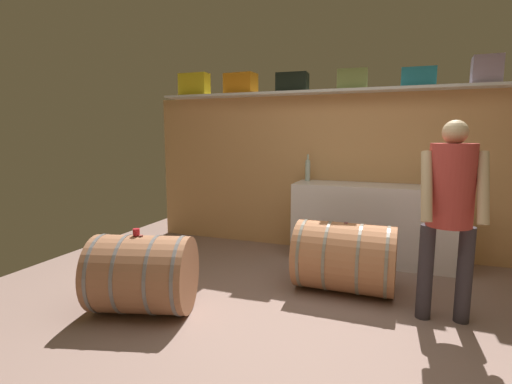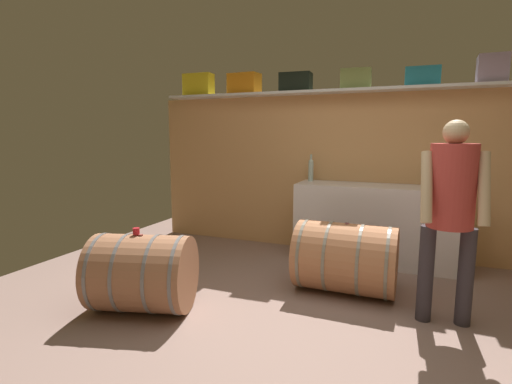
{
  "view_description": "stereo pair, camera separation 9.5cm",
  "coord_description": "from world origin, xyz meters",
  "px_view_note": "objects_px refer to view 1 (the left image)",
  "views": [
    {
      "loc": [
        0.61,
        -2.71,
        1.5
      ],
      "look_at": [
        -0.62,
        0.56,
        0.98
      ],
      "focal_mm": 27.15,
      "sensor_mm": 36.0,
      "label": 1
    },
    {
      "loc": [
        0.7,
        -2.67,
        1.5
      ],
      "look_at": [
        -0.62,
        0.56,
        0.98
      ],
      "focal_mm": 27.15,
      "sensor_mm": 36.0,
      "label": 2
    }
  ],
  "objects_px": {
    "toolcase_teal": "(418,78)",
    "tasting_cup": "(136,232)",
    "toolcase_yellow": "(194,85)",
    "winemaker_pouring": "(450,201)",
    "toolcase_black": "(292,83)",
    "wine_bottle_clear": "(308,169)",
    "toolcase_grey": "(486,70)",
    "wine_barrel_near": "(143,274)",
    "toolcase_olive": "(352,80)",
    "wine_glass": "(447,179)",
    "wine_bottle_dark": "(448,174)",
    "work_cabinet": "(374,224)",
    "toolcase_orange": "(241,84)",
    "wine_barrel_far": "(345,257)"
  },
  "relations": [
    {
      "from": "tasting_cup",
      "to": "wine_glass",
      "type": "bearing_deg",
      "value": 38.84
    },
    {
      "from": "work_cabinet",
      "to": "toolcase_black",
      "type": "bearing_deg",
      "value": 170.21
    },
    {
      "from": "work_cabinet",
      "to": "wine_barrel_near",
      "type": "xyz_separation_m",
      "value": [
        -1.73,
        -2.07,
        -0.13
      ]
    },
    {
      "from": "wine_bottle_dark",
      "to": "toolcase_olive",
      "type": "bearing_deg",
      "value": 174.71
    },
    {
      "from": "toolcase_teal",
      "to": "wine_bottle_dark",
      "type": "height_order",
      "value": "toolcase_teal"
    },
    {
      "from": "toolcase_grey",
      "to": "wine_barrel_near",
      "type": "xyz_separation_m",
      "value": [
        -2.79,
        -2.25,
        -1.84
      ]
    },
    {
      "from": "toolcase_grey",
      "to": "toolcase_black",
      "type": "bearing_deg",
      "value": -177.88
    },
    {
      "from": "tasting_cup",
      "to": "work_cabinet",
      "type": "bearing_deg",
      "value": 49.28
    },
    {
      "from": "tasting_cup",
      "to": "toolcase_olive",
      "type": "bearing_deg",
      "value": 57.28
    },
    {
      "from": "toolcase_olive",
      "to": "toolcase_teal",
      "type": "height_order",
      "value": "toolcase_olive"
    },
    {
      "from": "toolcase_olive",
      "to": "toolcase_grey",
      "type": "bearing_deg",
      "value": -3.9
    },
    {
      "from": "toolcase_olive",
      "to": "work_cabinet",
      "type": "distance_m",
      "value": 1.73
    },
    {
      "from": "toolcase_black",
      "to": "winemaker_pouring",
      "type": "height_order",
      "value": "toolcase_black"
    },
    {
      "from": "wine_barrel_near",
      "to": "wine_bottle_dark",
      "type": "bearing_deg",
      "value": 25.0
    },
    {
      "from": "wine_bottle_clear",
      "to": "work_cabinet",
      "type": "bearing_deg",
      "value": -8.81
    },
    {
      "from": "wine_bottle_dark",
      "to": "wine_barrel_far",
      "type": "distance_m",
      "value": 1.62
    },
    {
      "from": "toolcase_grey",
      "to": "work_cabinet",
      "type": "height_order",
      "value": "toolcase_grey"
    },
    {
      "from": "toolcase_olive",
      "to": "wine_barrel_near",
      "type": "relative_size",
      "value": 0.36
    },
    {
      "from": "toolcase_grey",
      "to": "wine_barrel_far",
      "type": "relative_size",
      "value": 0.31
    },
    {
      "from": "wine_bottle_clear",
      "to": "wine_barrel_near",
      "type": "relative_size",
      "value": 0.35
    },
    {
      "from": "toolcase_teal",
      "to": "wine_bottle_dark",
      "type": "bearing_deg",
      "value": -16.16
    },
    {
      "from": "toolcase_yellow",
      "to": "toolcase_orange",
      "type": "height_order",
      "value": "toolcase_yellow"
    },
    {
      "from": "work_cabinet",
      "to": "wine_glass",
      "type": "height_order",
      "value": "wine_glass"
    },
    {
      "from": "toolcase_black",
      "to": "work_cabinet",
      "type": "relative_size",
      "value": 0.2
    },
    {
      "from": "toolcase_orange",
      "to": "wine_bottle_dark",
      "type": "height_order",
      "value": "toolcase_orange"
    },
    {
      "from": "toolcase_olive",
      "to": "toolcase_grey",
      "type": "height_order",
      "value": "toolcase_grey"
    },
    {
      "from": "toolcase_yellow",
      "to": "toolcase_grey",
      "type": "bearing_deg",
      "value": -0.75
    },
    {
      "from": "toolcase_black",
      "to": "toolcase_teal",
      "type": "relative_size",
      "value": 1.06
    },
    {
      "from": "tasting_cup",
      "to": "wine_barrel_far",
      "type": "bearing_deg",
      "value": 33.55
    },
    {
      "from": "toolcase_grey",
      "to": "wine_glass",
      "type": "xyz_separation_m",
      "value": [
        -0.33,
        -0.23,
        -1.15
      ]
    },
    {
      "from": "wine_bottle_dark",
      "to": "wine_bottle_clear",
      "type": "height_order",
      "value": "wine_bottle_clear"
    },
    {
      "from": "wine_bottle_clear",
      "to": "tasting_cup",
      "type": "height_order",
      "value": "wine_bottle_clear"
    },
    {
      "from": "toolcase_black",
      "to": "wine_bottle_clear",
      "type": "xyz_separation_m",
      "value": [
        0.23,
        -0.05,
        -1.08
      ]
    },
    {
      "from": "toolcase_teal",
      "to": "wine_bottle_clear",
      "type": "bearing_deg",
      "value": -178.06
    },
    {
      "from": "work_cabinet",
      "to": "winemaker_pouring",
      "type": "distance_m",
      "value": 1.58
    },
    {
      "from": "toolcase_grey",
      "to": "winemaker_pouring",
      "type": "bearing_deg",
      "value": -103.33
    },
    {
      "from": "toolcase_yellow",
      "to": "winemaker_pouring",
      "type": "relative_size",
      "value": 0.25
    },
    {
      "from": "wine_glass",
      "to": "wine_barrel_near",
      "type": "relative_size",
      "value": 0.15
    },
    {
      "from": "toolcase_yellow",
      "to": "toolcase_olive",
      "type": "relative_size",
      "value": 1.18
    },
    {
      "from": "toolcase_orange",
      "to": "toolcase_olive",
      "type": "distance_m",
      "value": 1.44
    },
    {
      "from": "toolcase_teal",
      "to": "tasting_cup",
      "type": "relative_size",
      "value": 6.44
    },
    {
      "from": "work_cabinet",
      "to": "wine_barrel_near",
      "type": "bearing_deg",
      "value": -129.97
    },
    {
      "from": "toolcase_black",
      "to": "wine_glass",
      "type": "height_order",
      "value": "toolcase_black"
    },
    {
      "from": "wine_glass",
      "to": "toolcase_grey",
      "type": "bearing_deg",
      "value": 35.13
    },
    {
      "from": "toolcase_yellow",
      "to": "wine_barrel_near",
      "type": "xyz_separation_m",
      "value": [
        0.73,
        -2.25,
        -1.84
      ]
    },
    {
      "from": "toolcase_yellow",
      "to": "winemaker_pouring",
      "type": "xyz_separation_m",
      "value": [
        3.11,
        -1.53,
        -1.19
      ]
    },
    {
      "from": "wine_glass",
      "to": "wine_barrel_far",
      "type": "height_order",
      "value": "wine_glass"
    },
    {
      "from": "wine_bottle_dark",
      "to": "wine_bottle_clear",
      "type": "relative_size",
      "value": 0.95
    },
    {
      "from": "toolcase_yellow",
      "to": "toolcase_olive",
      "type": "xyz_separation_m",
      "value": [
        2.14,
        0.0,
        -0.03
      ]
    },
    {
      "from": "toolcase_yellow",
      "to": "wine_barrel_far",
      "type": "height_order",
      "value": "toolcase_yellow"
    }
  ]
}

